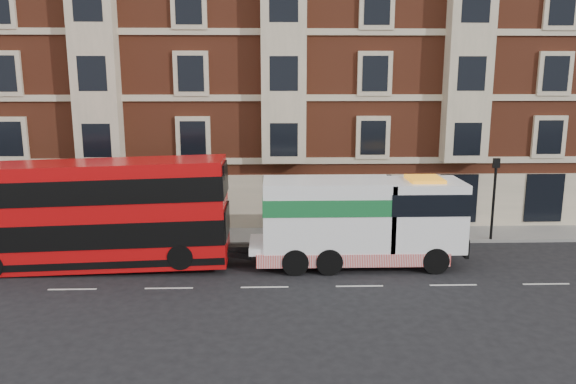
% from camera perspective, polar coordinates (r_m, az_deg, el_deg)
% --- Properties ---
extents(ground, '(120.00, 120.00, 0.00)m').
position_cam_1_polar(ground, '(23.89, -2.39, -9.65)').
color(ground, black).
rests_on(ground, ground).
extents(sidewalk, '(90.00, 3.00, 0.15)m').
position_cam_1_polar(sidewalk, '(30.97, -2.24, -4.43)').
color(sidewalk, slate).
rests_on(sidewalk, ground).
extents(victorian_terrace, '(45.00, 12.00, 20.40)m').
position_cam_1_polar(victorian_terrace, '(37.26, -1.48, 13.86)').
color(victorian_terrace, brown).
rests_on(victorian_terrace, ground).
extents(lamp_post_west, '(0.35, 0.15, 4.35)m').
position_cam_1_polar(lamp_post_west, '(29.75, -13.94, -0.29)').
color(lamp_post_west, black).
rests_on(lamp_post_west, sidewalk).
extents(lamp_post_east, '(0.35, 0.15, 4.35)m').
position_cam_1_polar(lamp_post_east, '(31.34, 20.21, -0.07)').
color(lamp_post_east, black).
rests_on(lamp_post_east, sidewalk).
extents(double_decker_bus, '(12.17, 2.80, 4.93)m').
position_cam_1_polar(double_decker_bus, '(26.94, -19.29, -2.00)').
color(double_decker_bus, red).
rests_on(double_decker_bus, ground).
extents(tow_truck, '(9.75, 2.88, 4.06)m').
position_cam_1_polar(tow_truck, '(26.09, 6.97, -2.88)').
color(tow_truck, white).
rests_on(tow_truck, ground).
extents(pedestrian, '(0.65, 0.44, 1.71)m').
position_cam_1_polar(pedestrian, '(31.14, -20.85, -3.35)').
color(pedestrian, '#1F1A35').
rests_on(pedestrian, sidewalk).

